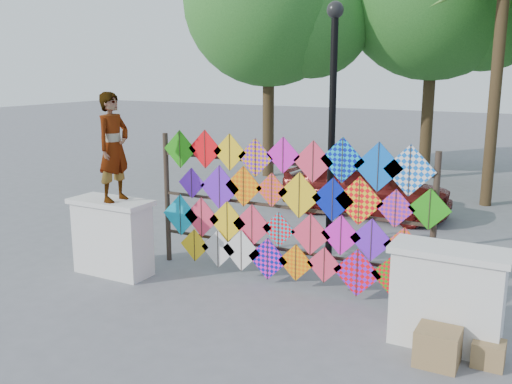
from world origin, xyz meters
TOP-DOWN VIEW (x-y plane):
  - ground at (0.00, 0.00)m, footprint 80.00×80.00m
  - parapet_left at (-2.70, -0.20)m, footprint 1.40×0.65m
  - parapet_right at (2.70, -0.20)m, footprint 1.40×0.65m
  - kite_rack at (0.10, 0.72)m, footprint 4.96×0.24m
  - tree_west at (-4.40, 9.03)m, footprint 5.85×5.20m
  - palm_tree at (2.20, 8.00)m, footprint 3.62×3.62m
  - vendor_woman at (-2.57, -0.20)m, footprint 0.43×0.65m
  - sedan at (-0.22, 5.67)m, footprint 4.02×1.76m
  - lamppost at (0.30, 2.00)m, footprint 0.28×0.28m
  - cardboard_box_near at (2.72, -0.71)m, footprint 0.49×0.44m
  - cardboard_box_far at (3.25, -0.46)m, footprint 0.36×0.33m

SIDE VIEW (x-z plane):
  - ground at x=0.00m, z-range 0.00..0.00m
  - cardboard_box_far at x=3.25m, z-range 0.00..0.30m
  - cardboard_box_near at x=2.72m, z-range 0.00..0.44m
  - parapet_left at x=-2.70m, z-range 0.01..1.29m
  - parapet_right at x=2.70m, z-range 0.01..1.29m
  - sedan at x=-0.22m, z-range 0.00..1.35m
  - kite_rack at x=0.10m, z-range 0.00..2.43m
  - vendor_woman at x=-2.57m, z-range 1.28..3.04m
  - lamppost at x=0.30m, z-range 0.46..4.92m
  - palm_tree at x=2.20m, z-range 2.04..7.87m
  - tree_west at x=-4.40m, z-range 1.38..9.39m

